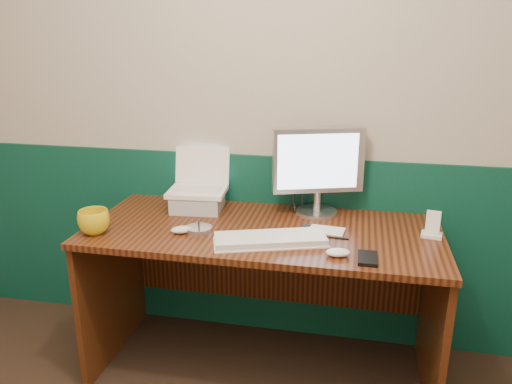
% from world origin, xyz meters
% --- Properties ---
extents(back_wall, '(3.50, 0.04, 2.50)m').
position_xyz_m(back_wall, '(0.00, 1.75, 1.25)').
color(back_wall, '#B7AD9B').
rests_on(back_wall, ground).
extents(wainscot, '(3.48, 0.02, 1.00)m').
position_xyz_m(wainscot, '(0.00, 1.74, 0.50)').
color(wainscot, '#08352A').
rests_on(wainscot, ground).
extents(desk, '(1.60, 0.70, 0.75)m').
position_xyz_m(desk, '(0.16, 1.38, 0.38)').
color(desk, black).
rests_on(desk, ground).
extents(laptop_riser, '(0.26, 0.23, 0.08)m').
position_xyz_m(laptop_riser, '(-0.20, 1.56, 0.79)').
color(laptop_riser, '#B8BCC4').
rests_on(laptop_riser, desk).
extents(laptop, '(0.30, 0.24, 0.23)m').
position_xyz_m(laptop, '(-0.20, 1.56, 0.95)').
color(laptop, white).
rests_on(laptop, laptop_riser).
extents(monitor, '(0.45, 0.26, 0.44)m').
position_xyz_m(monitor, '(0.39, 1.62, 0.97)').
color(monitor, '#BCBCC2').
rests_on(monitor, desk).
extents(keyboard, '(0.49, 0.30, 0.03)m').
position_xyz_m(keyboard, '(0.23, 1.22, 0.76)').
color(keyboard, white).
rests_on(keyboard, desk).
extents(mouse_right, '(0.11, 0.08, 0.03)m').
position_xyz_m(mouse_right, '(0.51, 1.15, 0.77)').
color(mouse_right, white).
rests_on(mouse_right, desk).
extents(mouse_left, '(0.11, 0.09, 0.03)m').
position_xyz_m(mouse_left, '(-0.18, 1.25, 0.77)').
color(mouse_left, silver).
rests_on(mouse_left, desk).
extents(mug, '(0.15, 0.15, 0.11)m').
position_xyz_m(mug, '(-0.55, 1.17, 0.80)').
color(mug, gold).
rests_on(mug, desk).
extents(camcorder, '(0.13, 0.14, 0.19)m').
position_xyz_m(camcorder, '(0.28, 1.64, 0.84)').
color(camcorder, '#B7B7BC').
rests_on(camcorder, desk).
extents(cd_spindle, '(0.12, 0.12, 0.02)m').
position_xyz_m(cd_spindle, '(-0.11, 1.28, 0.76)').
color(cd_spindle, '#ADB4BD').
rests_on(cd_spindle, desk).
extents(cd_loose_a, '(0.13, 0.13, 0.00)m').
position_xyz_m(cd_loose_a, '(-0.12, 1.29, 0.75)').
color(cd_loose_a, '#B3BDC4').
rests_on(cd_loose_a, desk).
extents(cd_loose_b, '(0.11, 0.11, 0.00)m').
position_xyz_m(cd_loose_b, '(0.38, 1.42, 0.75)').
color(cd_loose_b, silver).
rests_on(cd_loose_b, desk).
extents(pen, '(0.13, 0.02, 0.01)m').
position_xyz_m(pen, '(0.49, 1.33, 0.75)').
color(pen, black).
rests_on(pen, desk).
extents(papers, '(0.17, 0.12, 0.00)m').
position_xyz_m(papers, '(0.45, 1.41, 0.75)').
color(papers, white).
rests_on(papers, desk).
extents(dock, '(0.10, 0.08, 0.02)m').
position_xyz_m(dock, '(0.90, 1.43, 0.76)').
color(dock, white).
rests_on(dock, desk).
extents(music_player, '(0.06, 0.04, 0.10)m').
position_xyz_m(music_player, '(0.90, 1.43, 0.82)').
color(music_player, white).
rests_on(music_player, dock).
extents(pda, '(0.08, 0.13, 0.01)m').
position_xyz_m(pda, '(0.63, 1.14, 0.76)').
color(pda, black).
rests_on(pda, desk).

